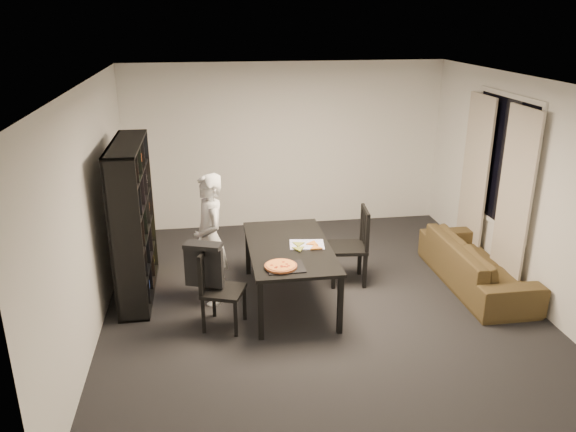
{
  "coord_description": "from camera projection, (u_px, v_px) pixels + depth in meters",
  "views": [
    {
      "loc": [
        -1.26,
        -5.87,
        3.29
      ],
      "look_at": [
        -0.35,
        0.22,
        1.05
      ],
      "focal_mm": 35.0,
      "sensor_mm": 36.0,
      "label": 1
    }
  ],
  "objects": [
    {
      "name": "sofa",
      "position": [
        477.0,
        264.0,
        7.11
      ],
      "size": [
        0.77,
        1.98,
        0.58
      ],
      "primitive_type": "imported",
      "rotation": [
        0.0,
        0.0,
        1.57
      ],
      "color": "#403019",
      "rests_on": "room"
    },
    {
      "name": "room",
      "position": [
        321.0,
        200.0,
        6.31
      ],
      "size": [
        5.01,
        5.51,
        2.61
      ],
      "color": "black",
      "rests_on": "ground"
    },
    {
      "name": "dining_table",
      "position": [
        289.0,
        251.0,
        6.59
      ],
      "size": [
        0.95,
        1.71,
        0.71
      ],
      "color": "black",
      "rests_on": "room"
    },
    {
      "name": "curtain_left",
      "position": [
        514.0,
        200.0,
        6.77
      ],
      "size": [
        0.03,
        0.7,
        2.25
      ],
      "primitive_type": "cube",
      "color": "#BDB3A1",
      "rests_on": "room"
    },
    {
      "name": "window_pane",
      "position": [
        503.0,
        161.0,
        7.15
      ],
      "size": [
        0.02,
        1.4,
        1.6
      ],
      "primitive_type": "cube",
      "color": "black",
      "rests_on": "room"
    },
    {
      "name": "baking_tray",
      "position": [
        285.0,
        267.0,
        6.0
      ],
      "size": [
        0.41,
        0.33,
        0.01
      ],
      "primitive_type": "cube",
      "rotation": [
        0.0,
        0.0,
        0.02
      ],
      "color": "black",
      "rests_on": "dining_table"
    },
    {
      "name": "pepperoni_pizza",
      "position": [
        281.0,
        266.0,
        5.99
      ],
      "size": [
        0.35,
        0.35,
        0.03
      ],
      "rotation": [
        0.0,
        0.0,
        0.23
      ],
      "color": "brown",
      "rests_on": "dining_table"
    },
    {
      "name": "person",
      "position": [
        210.0,
        239.0,
        6.56
      ],
      "size": [
        0.52,
        0.65,
        1.58
      ],
      "primitive_type": "imported",
      "rotation": [
        0.0,
        0.0,
        -1.3
      ],
      "color": "silver",
      "rests_on": "room"
    },
    {
      "name": "window_frame",
      "position": [
        502.0,
        161.0,
        7.15
      ],
      "size": [
        0.03,
        1.52,
        1.72
      ],
      "primitive_type": "cube",
      "color": "white",
      "rests_on": "room"
    },
    {
      "name": "chair_left",
      "position": [
        216.0,
        283.0,
        6.1
      ],
      "size": [
        0.54,
        0.54,
        0.91
      ],
      "rotation": [
        0.0,
        0.0,
        1.23
      ],
      "color": "black",
      "rests_on": "room"
    },
    {
      "name": "bookshelf",
      "position": [
        133.0,
        221.0,
        6.69
      ],
      "size": [
        0.35,
        1.5,
        1.9
      ],
      "primitive_type": "cube",
      "color": "black",
      "rests_on": "room"
    },
    {
      "name": "pizza_slices",
      "position": [
        306.0,
        246.0,
        6.53
      ],
      "size": [
        0.4,
        0.34,
        0.01
      ],
      "primitive_type": null,
      "rotation": [
        0.0,
        0.0,
        -0.09
      ],
      "color": "#B78E39",
      "rests_on": "dining_table"
    },
    {
      "name": "curtain_right",
      "position": [
        475.0,
        177.0,
        7.74
      ],
      "size": [
        0.03,
        0.7,
        2.25
      ],
      "primitive_type": "cube",
      "color": "#BDB3A1",
      "rests_on": "room"
    },
    {
      "name": "chair_right",
      "position": [
        355.0,
        241.0,
        7.11
      ],
      "size": [
        0.51,
        0.51,
        0.99
      ],
      "rotation": [
        0.0,
        0.0,
        -1.68
      ],
      "color": "black",
      "rests_on": "room"
    },
    {
      "name": "kitchen_towel",
      "position": [
        307.0,
        244.0,
        6.6
      ],
      "size": [
        0.44,
        0.35,
        0.01
      ],
      "primitive_type": "cube",
      "rotation": [
        0.0,
        0.0,
        -0.13
      ],
      "color": "white",
      "rests_on": "dining_table"
    },
    {
      "name": "draped_jacket",
      "position": [
        204.0,
        263.0,
        6.04
      ],
      "size": [
        0.44,
        0.3,
        0.5
      ],
      "rotation": [
        0.0,
        0.0,
        1.23
      ],
      "color": "black",
      "rests_on": "chair_left"
    }
  ]
}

